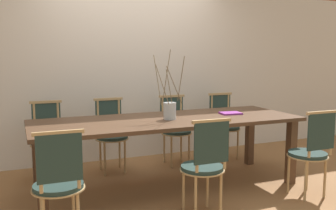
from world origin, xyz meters
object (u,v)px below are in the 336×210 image
at_px(dining_table, 168,126).
at_px(chair_far_center, 175,127).
at_px(book_stack, 231,113).
at_px(chair_near_center, 311,150).
at_px(vase_centerpiece, 170,109).

bearing_deg(dining_table, chair_far_center, 61.88).
relative_size(dining_table, book_stack, 11.53).
relative_size(dining_table, chair_near_center, 3.16).
relative_size(chair_near_center, chair_far_center, 1.00).
xyz_separation_m(vase_centerpiece, book_stack, (0.80, 0.06, -0.10)).
height_order(chair_near_center, vase_centerpiece, vase_centerpiece).
xyz_separation_m(chair_near_center, book_stack, (-0.45, 0.84, 0.28)).
bearing_deg(chair_far_center, chair_near_center, 115.95).
height_order(chair_far_center, vase_centerpiece, vase_centerpiece).
relative_size(chair_far_center, vase_centerpiece, 1.23).
xyz_separation_m(dining_table, vase_centerpiece, (-0.00, -0.05, 0.19)).
xyz_separation_m(dining_table, chair_far_center, (0.44, 0.83, -0.19)).
bearing_deg(vase_centerpiece, book_stack, 4.39).
bearing_deg(chair_near_center, book_stack, 118.07).
bearing_deg(vase_centerpiece, dining_table, 86.73).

